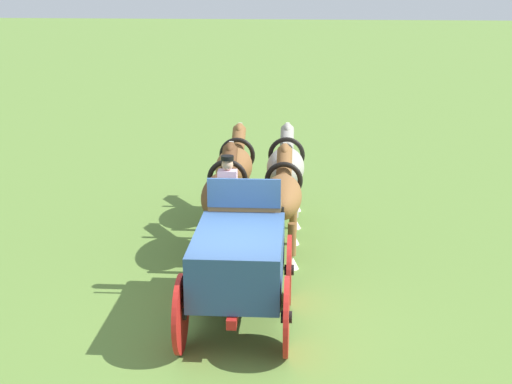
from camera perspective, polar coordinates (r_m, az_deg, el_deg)
The scene contains 6 objects.
ground_plane at distance 13.09m, azimuth -1.34°, elevation -10.37°, with size 220.00×220.00×0.00m, color olive.
show_wagon at distance 12.75m, azimuth -1.34°, elevation -5.30°, with size 5.54×1.99×2.72m.
draft_horse_rear_near at distance 16.00m, azimuth -2.56°, elevation -0.29°, with size 3.24×1.02×2.18m.
draft_horse_rear_off at distance 15.93m, azimuth 2.09°, elevation -0.39°, with size 3.19×0.95×2.17m.
draft_horse_lead_near at distance 18.50m, azimuth -1.69°, elevation 1.93°, with size 3.02×1.01×2.17m.
draft_horse_lead_off at distance 18.42m, azimuth 2.34°, elevation 1.91°, with size 3.11×1.04×2.18m.
Camera 1 is at (-11.61, -1.56, 5.84)m, focal length 51.02 mm.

